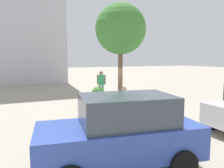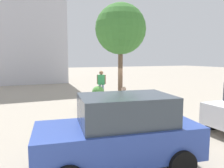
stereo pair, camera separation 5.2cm
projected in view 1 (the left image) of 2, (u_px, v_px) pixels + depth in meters
name	position (u px, v px, depth m)	size (l,w,h in m)	color
ground_plane	(119.00, 108.00, 13.49)	(120.00, 120.00, 0.00)	#9E9384
planter_ledge	(112.00, 104.00, 13.17)	(3.33, 2.70, 0.65)	slate
plaza_tree	(121.00, 29.00, 12.76)	(3.00, 3.00, 5.66)	brown
boxwood_shrub	(98.00, 92.00, 13.14)	(0.76, 0.76, 0.76)	#4C8C3D
skateboard	(101.00, 97.00, 13.39)	(0.73, 0.70, 0.07)	black
skateboarder	(101.00, 82.00, 13.27)	(0.49, 0.37, 1.62)	#8C9EB7
sedan_parked	(121.00, 132.00, 6.02)	(4.71, 2.61, 2.09)	#2D479E
bystander_watching	(124.00, 100.00, 11.09)	(0.44, 0.45, 1.66)	navy
plaza_lowrise_south	(26.00, 12.00, 27.87)	(8.75, 7.93, 18.13)	#B2B2BC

